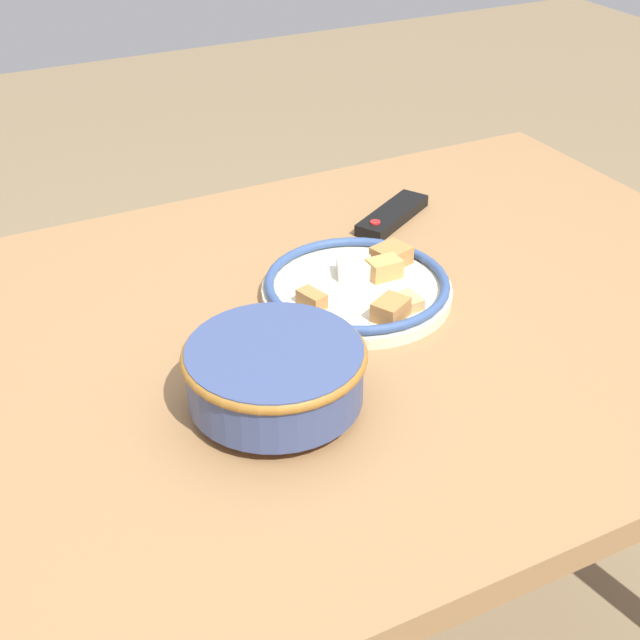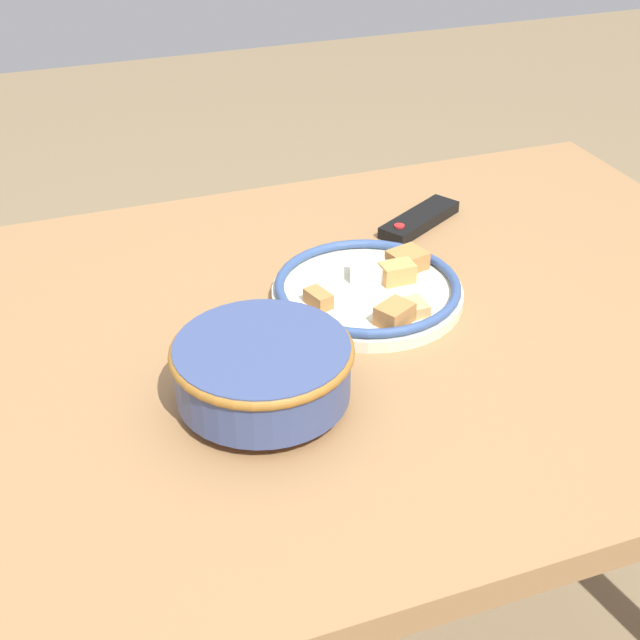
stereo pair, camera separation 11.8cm
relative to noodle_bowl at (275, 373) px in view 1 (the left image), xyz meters
name	(u,v)px [view 1 (the left image)]	position (x,y,z in m)	size (l,w,h in m)	color
dining_table	(340,367)	(0.16, 0.14, -0.13)	(1.39, 0.97, 0.76)	olive
noodle_bowl	(275,373)	(0.00, 0.00, 0.00)	(0.22, 0.22, 0.09)	#384775
food_plate	(359,287)	(0.22, 0.18, -0.03)	(0.28, 0.28, 0.05)	beige
tv_remote	(392,215)	(0.40, 0.38, -0.04)	(0.17, 0.13, 0.02)	black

